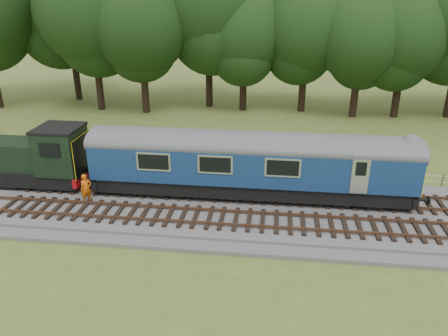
# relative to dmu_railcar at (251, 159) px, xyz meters

# --- Properties ---
(ground) EXTENTS (120.00, 120.00, 0.00)m
(ground) POSITION_rel_dmu_railcar_xyz_m (3.67, -1.40, -2.61)
(ground) COLOR #506625
(ground) RESTS_ON ground
(ballast) EXTENTS (70.00, 7.00, 0.35)m
(ballast) POSITION_rel_dmu_railcar_xyz_m (3.67, -1.40, -2.43)
(ballast) COLOR #4C4C4F
(ballast) RESTS_ON ground
(track_north) EXTENTS (67.20, 2.40, 0.21)m
(track_north) POSITION_rel_dmu_railcar_xyz_m (3.67, -0.00, -2.19)
(track_north) COLOR black
(track_north) RESTS_ON ballast
(track_south) EXTENTS (67.20, 2.40, 0.21)m
(track_south) POSITION_rel_dmu_railcar_xyz_m (3.67, -3.00, -2.19)
(track_south) COLOR black
(track_south) RESTS_ON ballast
(fence) EXTENTS (64.00, 0.12, 1.00)m
(fence) POSITION_rel_dmu_railcar_xyz_m (3.67, 3.10, -2.61)
(fence) COLOR #6B6054
(fence) RESTS_ON ground
(tree_line) EXTENTS (70.00, 8.00, 18.00)m
(tree_line) POSITION_rel_dmu_railcar_xyz_m (3.67, 20.60, -2.61)
(tree_line) COLOR black
(tree_line) RESTS_ON ground
(dmu_railcar) EXTENTS (18.05, 2.86, 3.88)m
(dmu_railcar) POSITION_rel_dmu_railcar_xyz_m (0.00, 0.00, 0.00)
(dmu_railcar) COLOR black
(dmu_railcar) RESTS_ON ground
(shunter_loco) EXTENTS (8.92, 2.60, 3.38)m
(shunter_loco) POSITION_rel_dmu_railcar_xyz_m (-13.93, 0.00, -0.63)
(shunter_loco) COLOR black
(shunter_loco) RESTS_ON ground
(worker) EXTENTS (0.73, 0.73, 1.71)m
(worker) POSITION_rel_dmu_railcar_xyz_m (-8.99, -2.01, -1.40)
(worker) COLOR #DE5C0B
(worker) RESTS_ON ballast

